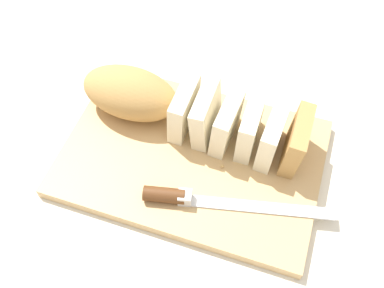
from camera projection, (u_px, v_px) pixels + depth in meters
ground_plane at (192, 161)px, 0.74m from camera, size 3.00×3.00×0.00m
cutting_board at (192, 158)px, 0.73m from camera, size 0.43×0.30×0.02m
bread_loaf at (180, 107)px, 0.72m from camera, size 0.38×0.12×0.08m
bread_knife at (189, 198)px, 0.67m from camera, size 0.29×0.07×0.02m
crumb_near_knife at (196, 140)px, 0.74m from camera, size 0.00×0.00×0.00m
crumb_near_loaf at (222, 166)px, 0.71m from camera, size 0.01×0.01×0.01m
crumb_stray_left at (190, 140)px, 0.73m from camera, size 0.01×0.01×0.01m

